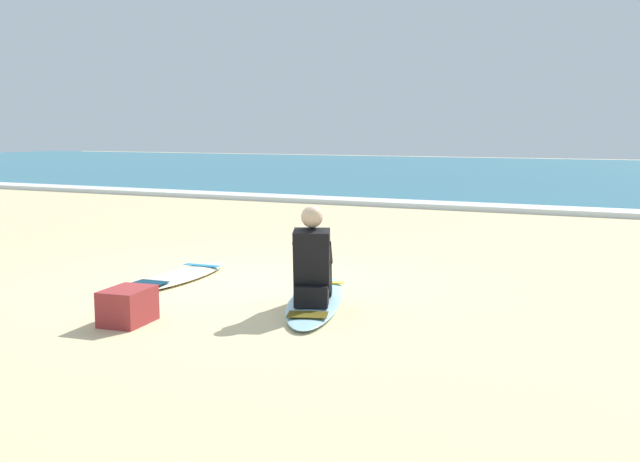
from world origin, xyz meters
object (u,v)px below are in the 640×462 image
surfboard_spare_near (179,276)px  beach_bag (128,306)px  surfer_seated (312,266)px  surfboard_main (316,299)px

surfboard_spare_near → beach_bag: bearing=-67.1°
surfboard_spare_near → beach_bag: beach_bag is taller
surfer_seated → surfboard_spare_near: 2.19m
surfboard_main → surfboard_spare_near: bearing=168.9°
surfboard_main → surfer_seated: (0.09, -0.27, 0.40)m
surfboard_main → beach_bag: size_ratio=4.97×
surfboard_main → beach_bag: (-1.19, -1.43, 0.12)m
surfboard_main → surfboard_spare_near: 2.00m
surfboard_spare_near → beach_bag: size_ratio=3.88×
surfboard_spare_near → beach_bag: (0.77, -1.81, 0.12)m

